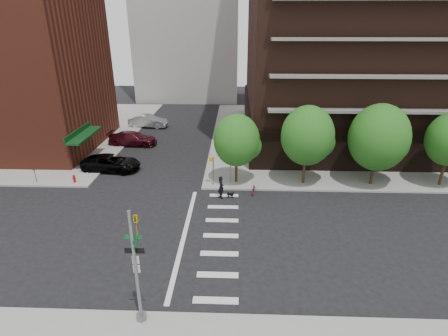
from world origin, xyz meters
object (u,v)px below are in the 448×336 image
at_px(parked_car_maroon, 133,139).
at_px(dog_walker, 221,187).
at_px(traffic_signal, 137,277).
at_px(parked_car_silver, 148,121).
at_px(scooter, 254,189).
at_px(fire_hydrant, 74,178).
at_px(parked_car_black, 111,163).

bearing_deg(parked_car_maroon, dog_walker, -138.23).
relative_size(traffic_signal, dog_walker, 3.11).
height_order(parked_car_silver, scooter, parked_car_silver).
relative_size(traffic_signal, scooter, 3.90).
bearing_deg(scooter, fire_hydrant, -176.91).
bearing_deg(parked_car_silver, parked_car_black, -174.11).
distance_m(parked_car_black, scooter, 14.43).
height_order(fire_hydrant, parked_car_silver, parked_car_silver).
xyz_separation_m(fire_hydrant, parked_car_silver, (2.30, 18.47, 0.31)).
height_order(fire_hydrant, parked_car_maroon, parked_car_maroon).
distance_m(fire_hydrant, parked_car_silver, 18.61).
distance_m(parked_car_maroon, parked_car_silver, 7.67).
bearing_deg(dog_walker, parked_car_silver, 5.89).
distance_m(scooter, dog_walker, 2.93).
xyz_separation_m(parked_car_silver, dog_walker, (10.98, -20.68, 0.10)).
bearing_deg(parked_car_silver, fire_hydrant, 178.79).
relative_size(fire_hydrant, dog_walker, 0.38).
xyz_separation_m(fire_hydrant, dog_walker, (13.28, -2.21, 0.41)).
height_order(parked_car_silver, dog_walker, dog_walker).
bearing_deg(parked_car_maroon, parked_car_silver, 1.62).
bearing_deg(parked_car_silver, dog_walker, -146.16).
height_order(traffic_signal, parked_car_silver, traffic_signal).
relative_size(traffic_signal, parked_car_silver, 1.14).
height_order(traffic_signal, fire_hydrant, traffic_signal).
bearing_deg(parked_car_black, scooter, -103.24).
bearing_deg(scooter, dog_walker, -153.84).
height_order(scooter, dog_walker, dog_walker).
bearing_deg(parked_car_black, parked_car_silver, 4.97).
height_order(parked_car_black, dog_walker, dog_walker).
height_order(parked_car_maroon, parked_car_silver, parked_car_silver).
relative_size(traffic_signal, parked_car_maroon, 1.07).
bearing_deg(scooter, parked_car_maroon, 146.29).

